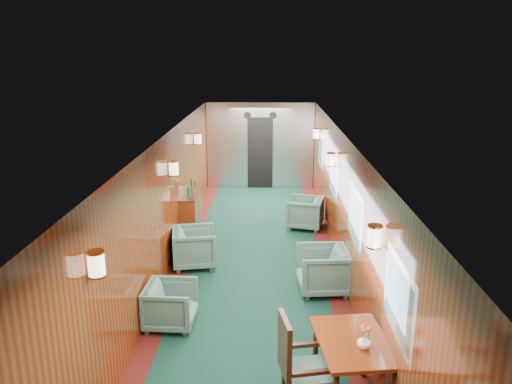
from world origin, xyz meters
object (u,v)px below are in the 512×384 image
at_px(credenza, 191,215).
at_px(armchair_left_far, 195,247).
at_px(armchair_left_near, 171,305).
at_px(armchair_right_far, 305,213).
at_px(dining_table, 353,351).
at_px(armchair_right_near, 323,270).
at_px(side_chair, 297,362).

relative_size(credenza, armchair_left_far, 1.61).
relative_size(armchair_left_near, armchair_right_far, 0.93).
bearing_deg(dining_table, armchair_right_near, 83.48).
bearing_deg(armchair_left_near, credenza, 6.12).
distance_m(dining_table, armchair_left_near, 2.79).
height_order(armchair_left_far, armchair_right_far, armchair_left_far).
bearing_deg(armchair_left_near, armchair_right_far, -25.20).
height_order(armchair_right_near, armchair_right_far, armchair_right_near).
distance_m(armchair_left_near, armchair_right_near, 2.50).
bearing_deg(side_chair, armchair_left_far, 102.35).
relative_size(armchair_left_near, armchair_right_near, 0.87).
distance_m(side_chair, armchair_right_far, 5.88).
bearing_deg(armchair_left_near, armchair_right_near, -61.17).
distance_m(credenza, armchair_left_far, 1.39).
bearing_deg(armchair_right_near, dining_table, -3.60).
height_order(credenza, armchair_left_far, credenza).
relative_size(side_chair, credenza, 0.92).
bearing_deg(armchair_left_far, armchair_right_near, -123.28).
height_order(side_chair, armchair_left_near, side_chair).
bearing_deg(dining_table, armchair_left_near, 138.03).
bearing_deg(side_chair, armchair_right_far, 74.29).
height_order(armchair_left_near, armchair_right_near, armchair_right_near).
distance_m(dining_table, armchair_right_far, 5.70).
height_order(side_chair, armchair_left_far, side_chair).
relative_size(armchair_right_near, armchair_right_far, 1.07).
bearing_deg(armchair_right_near, side_chair, -15.63).
relative_size(dining_table, armchair_right_near, 1.43).
bearing_deg(armchair_left_far, credenza, 0.67).
relative_size(side_chair, armchair_right_far, 1.53).
xyz_separation_m(side_chair, armchair_right_near, (0.57, 2.85, -0.26)).
bearing_deg(armchair_left_far, dining_table, -158.55).
bearing_deg(armchair_right_far, dining_table, 15.14).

